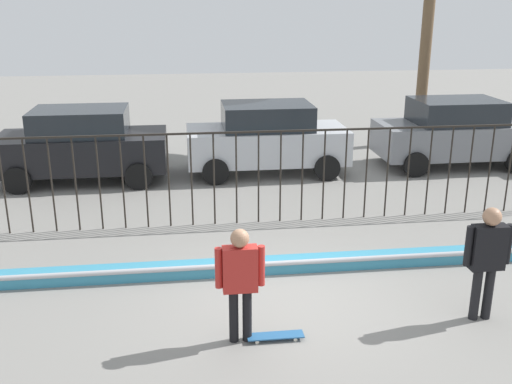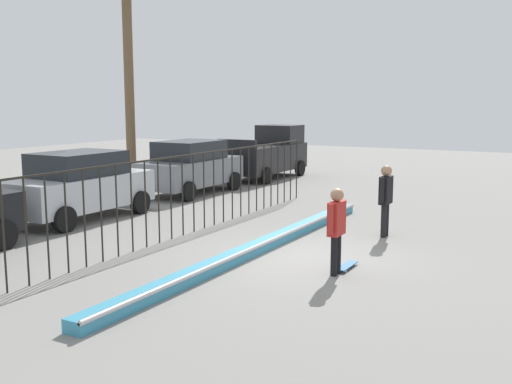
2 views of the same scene
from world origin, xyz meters
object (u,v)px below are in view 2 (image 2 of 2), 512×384
at_px(skateboard, 347,266).
at_px(parked_car_silver, 79,185).
at_px(camera_operator, 386,194).
at_px(pickup_truck, 267,154).
at_px(parked_car_gray, 190,167).
at_px(skateboarder, 337,223).

relative_size(skateboard, parked_car_silver, 0.19).
relative_size(camera_operator, parked_car_silver, 0.41).
distance_m(parked_car_silver, pickup_truck, 10.66).
height_order(parked_car_silver, parked_car_gray, same).
bearing_deg(parked_car_gray, pickup_truck, -2.51).
bearing_deg(parked_car_gray, skateboard, -126.93).
bearing_deg(skateboarder, camera_operator, 28.86).
bearing_deg(skateboard, parked_car_gray, 40.57).
distance_m(skateboarder, parked_car_silver, 8.46).
bearing_deg(skateboard, camera_operator, -8.32).
xyz_separation_m(skateboarder, skateboard, (0.49, -0.04, -0.95)).
bearing_deg(parked_car_silver, pickup_truck, 1.00).
bearing_deg(parked_car_silver, camera_operator, -73.47).
distance_m(skateboard, parked_car_silver, 8.47).
relative_size(skateboard, pickup_truck, 0.17).
bearing_deg(camera_operator, parked_car_gray, -97.90).
distance_m(skateboarder, pickup_truck, 14.64).
xyz_separation_m(parked_car_silver, parked_car_gray, (5.36, 0.03, 0.00)).
xyz_separation_m(skateboarder, camera_operator, (3.61, 0.15, 0.05)).
bearing_deg(parked_car_gray, skateboarder, -129.11).
xyz_separation_m(parked_car_silver, pickup_truck, (10.66, -0.26, 0.06)).
bearing_deg(skateboard, skateboarder, 163.12).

